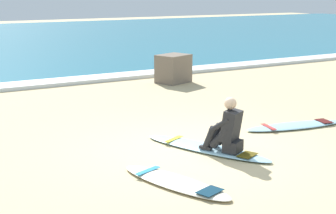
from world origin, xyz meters
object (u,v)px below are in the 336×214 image
Objects in this scene: shoreline_rock at (173,69)px; surfboard_spare_far at (295,126)px; surfer_seated at (227,130)px; surfboard_spare_near at (175,182)px; surfboard_main at (206,148)px.

surfboard_spare_far is at bearing -93.68° from shoreline_rock.
surfboard_spare_near is (-1.45, -0.72, -0.40)m from surfer_seated.
surfboard_spare_far is at bearing 7.79° from surfboard_main.
surfboard_spare_far is 5.67m from shoreline_rock.
surfboard_main is at bearing 40.62° from surfboard_spare_near.
surfboard_main is 2.46m from surfboard_spare_far.
surfboard_spare_near is at bearing -139.38° from surfboard_main.
surfboard_main is 0.58m from surfer_seated.
surfboard_spare_far is at bearing 21.12° from surfboard_spare_near.
surfboard_spare_near is 4.00m from surfboard_spare_far.
surfboard_spare_near is at bearing -158.88° from surfboard_spare_far.
surfboard_spare_near is 8.19m from shoreline_rock.
surfer_seated is at bearing -67.31° from surfboard_main.
surfer_seated is 1.67m from surfboard_spare_near.
surfer_seated reaches higher than shoreline_rock.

